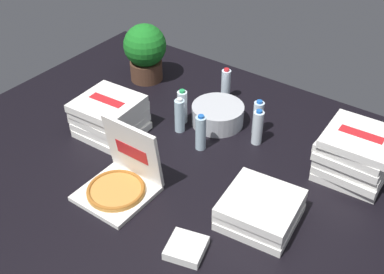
% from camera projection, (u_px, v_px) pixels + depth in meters
% --- Properties ---
extents(ground_plane, '(3.20, 2.40, 0.02)m').
position_uv_depth(ground_plane, '(190.00, 169.00, 2.79)').
color(ground_plane, black).
extents(open_pizza_box, '(0.37, 0.38, 0.39)m').
position_uv_depth(open_pizza_box, '(121.00, 180.00, 2.58)').
color(open_pizza_box, white).
rests_on(open_pizza_box, ground_plane).
extents(pizza_stack_left_near, '(0.39, 0.39, 0.29)m').
position_uv_depth(pizza_stack_left_near, '(355.00, 155.00, 2.65)').
color(pizza_stack_left_near, white).
rests_on(pizza_stack_left_near, ground_plane).
extents(pizza_stack_right_near, '(0.41, 0.41, 0.14)m').
position_uv_depth(pizza_stack_right_near, '(260.00, 209.00, 2.41)').
color(pizza_stack_right_near, white).
rests_on(pizza_stack_right_near, ground_plane).
extents(pizza_stack_right_far, '(0.40, 0.40, 0.24)m').
position_uv_depth(pizza_stack_right_far, '(110.00, 116.00, 3.00)').
color(pizza_stack_right_far, white).
rests_on(pizza_stack_right_far, ground_plane).
extents(ice_bucket, '(0.34, 0.34, 0.13)m').
position_uv_depth(ice_bucket, '(218.00, 115.00, 3.11)').
color(ice_bucket, '#B7BABF').
rests_on(ice_bucket, ground_plane).
extents(water_bottle_0, '(0.07, 0.07, 0.24)m').
position_uv_depth(water_bottle_0, '(201.00, 133.00, 2.86)').
color(water_bottle_0, silver).
rests_on(water_bottle_0, ground_plane).
extents(water_bottle_1, '(0.07, 0.07, 0.24)m').
position_uv_depth(water_bottle_1, '(180.00, 116.00, 3.01)').
color(water_bottle_1, silver).
rests_on(water_bottle_1, ground_plane).
extents(water_bottle_2, '(0.07, 0.07, 0.24)m').
position_uv_depth(water_bottle_2, '(226.00, 85.00, 3.32)').
color(water_bottle_2, silver).
rests_on(water_bottle_2, ground_plane).
extents(water_bottle_3, '(0.07, 0.07, 0.24)m').
position_uv_depth(water_bottle_3, '(182.00, 107.00, 3.09)').
color(water_bottle_3, white).
rests_on(water_bottle_3, ground_plane).
extents(water_bottle_4, '(0.07, 0.07, 0.24)m').
position_uv_depth(water_bottle_4, '(258.00, 127.00, 2.91)').
color(water_bottle_4, white).
rests_on(water_bottle_4, ground_plane).
extents(water_bottle_5, '(0.07, 0.07, 0.24)m').
position_uv_depth(water_bottle_5, '(258.00, 118.00, 2.99)').
color(water_bottle_5, silver).
rests_on(water_bottle_5, ground_plane).
extents(potted_plant, '(0.31, 0.31, 0.44)m').
position_uv_depth(potted_plant, '(145.00, 51.00, 3.48)').
color(potted_plant, '#513323').
rests_on(potted_plant, ground_plane).
extents(napkin_pile, '(0.22, 0.22, 0.05)m').
position_uv_depth(napkin_pile, '(186.00, 248.00, 2.27)').
color(napkin_pile, white).
rests_on(napkin_pile, ground_plane).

